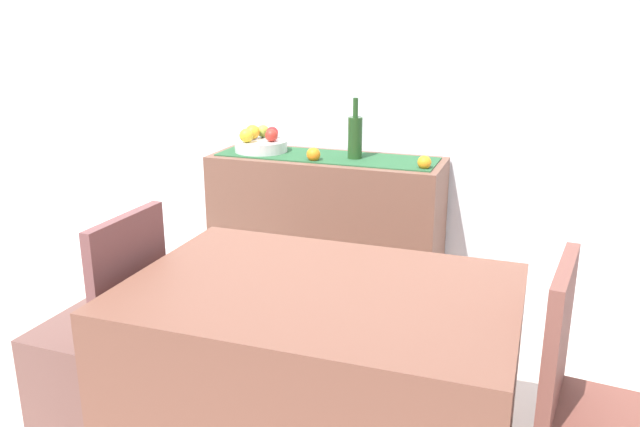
# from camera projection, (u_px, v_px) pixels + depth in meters

# --- Properties ---
(ground_plane) EXTENTS (6.40, 6.40, 0.02)m
(ground_plane) POSITION_uv_depth(u_px,v_px,m) (293.00, 412.00, 2.68)
(ground_plane) COLOR beige
(ground_plane) RESTS_ON ground
(room_wall_rear) EXTENTS (6.40, 0.06, 2.70)m
(room_wall_rear) POSITION_uv_depth(u_px,v_px,m) (375.00, 57.00, 3.34)
(room_wall_rear) COLOR silver
(room_wall_rear) RESTS_ON ground
(sideboard_console) EXTENTS (1.19, 0.42, 0.86)m
(sideboard_console) POSITION_uv_depth(u_px,v_px,m) (326.00, 237.00, 3.43)
(sideboard_console) COLOR brown
(sideboard_console) RESTS_ON ground
(table_runner) EXTENTS (1.12, 0.32, 0.01)m
(table_runner) POSITION_uv_depth(u_px,v_px,m) (327.00, 157.00, 3.30)
(table_runner) COLOR #255430
(table_runner) RESTS_ON sideboard_console
(fruit_bowl) EXTENTS (0.28, 0.28, 0.06)m
(fruit_bowl) POSITION_uv_depth(u_px,v_px,m) (261.00, 146.00, 3.41)
(fruit_bowl) COLOR silver
(fruit_bowl) RESTS_ON table_runner
(apple_front) EXTENTS (0.08, 0.08, 0.08)m
(apple_front) POSITION_uv_depth(u_px,v_px,m) (253.00, 132.00, 3.43)
(apple_front) COLOR gold
(apple_front) RESTS_ON fruit_bowl
(apple_rear) EXTENTS (0.07, 0.07, 0.07)m
(apple_rear) POSITION_uv_depth(u_px,v_px,m) (272.00, 135.00, 3.36)
(apple_rear) COLOR red
(apple_rear) RESTS_ON fruit_bowl
(apple_center) EXTENTS (0.07, 0.07, 0.07)m
(apple_center) POSITION_uv_depth(u_px,v_px,m) (246.00, 136.00, 3.34)
(apple_center) COLOR gold
(apple_center) RESTS_ON fruit_bowl
(apple_right) EXTENTS (0.06, 0.06, 0.06)m
(apple_right) POSITION_uv_depth(u_px,v_px,m) (272.00, 133.00, 3.44)
(apple_right) COLOR red
(apple_right) RESTS_ON fruit_bowl
(apple_upper) EXTENTS (0.07, 0.07, 0.07)m
(apple_upper) POSITION_uv_depth(u_px,v_px,m) (263.00, 131.00, 3.48)
(apple_upper) COLOR #84A63B
(apple_upper) RESTS_ON fruit_bowl
(wine_bottle) EXTENTS (0.07, 0.07, 0.31)m
(wine_bottle) POSITION_uv_depth(u_px,v_px,m) (355.00, 137.00, 3.22)
(wine_bottle) COLOR #1F421B
(wine_bottle) RESTS_ON sideboard_console
(orange_loose_far) EXTENTS (0.06, 0.06, 0.06)m
(orange_loose_far) POSITION_uv_depth(u_px,v_px,m) (424.00, 162.00, 3.04)
(orange_loose_far) COLOR orange
(orange_loose_far) RESTS_ON sideboard_console
(orange_loose_mid) EXTENTS (0.07, 0.07, 0.07)m
(orange_loose_mid) POSITION_uv_depth(u_px,v_px,m) (313.00, 154.00, 3.20)
(orange_loose_mid) COLOR orange
(orange_loose_mid) RESTS_ON sideboard_console
(dining_table) EXTENTS (1.23, 0.84, 0.74)m
(dining_table) POSITION_uv_depth(u_px,v_px,m) (320.00, 389.00, 2.16)
(dining_table) COLOR brown
(dining_table) RESTS_ON ground
(chair_near_window) EXTENTS (0.41, 0.41, 0.90)m
(chair_near_window) POSITION_uv_depth(u_px,v_px,m) (103.00, 371.00, 2.47)
(chair_near_window) COLOR brown
(chair_near_window) RESTS_ON ground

